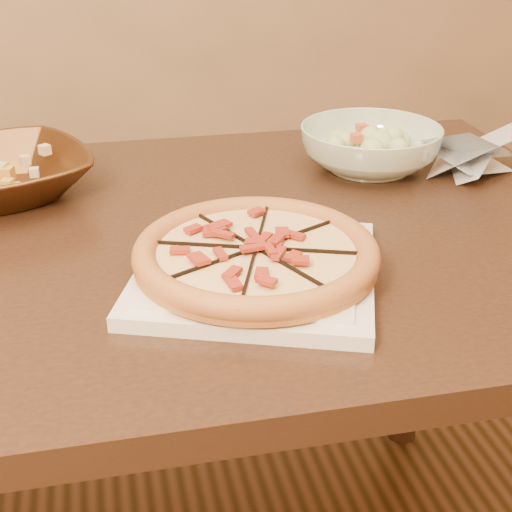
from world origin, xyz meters
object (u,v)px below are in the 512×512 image
(dining_table, at_px, (174,302))
(plate, at_px, (256,271))
(salad_bowl, at_px, (370,148))
(pizza, at_px, (256,253))

(dining_table, height_order, plate, plate)
(dining_table, height_order, salad_bowl, salad_bowl)
(dining_table, distance_m, pizza, 0.23)
(pizza, bearing_deg, dining_table, 118.20)
(dining_table, xyz_separation_m, plate, (0.08, -0.16, 0.12))
(plate, height_order, pizza, pizza)
(pizza, height_order, salad_bowl, salad_bowl)
(dining_table, relative_size, pizza, 4.41)
(dining_table, relative_size, salad_bowl, 5.56)
(dining_table, xyz_separation_m, pizza, (0.08, -0.16, 0.15))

